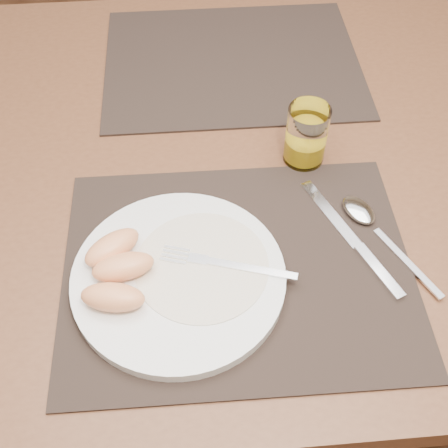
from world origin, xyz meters
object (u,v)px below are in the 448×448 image
fork (216,263)px  juice_glass (306,137)px  table (233,186)px  placemat_far (232,62)px  plate (179,277)px  spoon (366,217)px  placemat_near (238,268)px  knife (358,246)px

fork → juice_glass: bearing=52.9°
table → placemat_far: bearing=85.4°
plate → fork: size_ratio=1.57×
spoon → placemat_far: bearing=111.6°
spoon → juice_glass: juice_glass is taller
table → spoon: spoon is taller
placemat_near → juice_glass: 0.23m
plate → knife: plate is taller
placemat_far → plate: size_ratio=1.67×
placemat_near → spoon: (0.18, 0.06, 0.01)m
fork → knife: 0.19m
table → juice_glass: (0.10, -0.03, 0.13)m
knife → spoon: spoon is taller
spoon → juice_glass: (-0.06, 0.13, 0.04)m
fork → juice_glass: 0.24m
fork → knife: fork is taller
spoon → juice_glass: size_ratio=1.96×
table → fork: 0.25m
fork → knife: size_ratio=0.82×
plate → juice_glass: size_ratio=2.92×
placemat_near → placemat_far: bearing=85.6°
knife → placemat_near: bearing=-173.6°
placemat_near → juice_glass: (0.12, 0.19, 0.04)m
plate → fork: bearing=13.6°
placemat_far → spoon: 0.41m
table → fork: (-0.04, -0.22, 0.11)m
fork → placemat_far: bearing=82.1°
fork → spoon: size_ratio=0.95×
placemat_far → knife: (0.13, -0.42, 0.00)m
placemat_far → fork: (-0.06, -0.44, 0.02)m
placemat_far → juice_glass: 0.27m
knife → juice_glass: size_ratio=2.26×
knife → spoon: size_ratio=1.15×
table → placemat_near: size_ratio=3.11×
table → spoon: size_ratio=7.73×
table → plate: size_ratio=5.19×
table → fork: bearing=-101.1°
placemat_near → plate: (-0.08, -0.01, 0.01)m
placemat_near → fork: fork is taller
placemat_far → plate: plate is taller
spoon → placemat_near: bearing=-160.9°
placemat_far → knife: knife is taller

